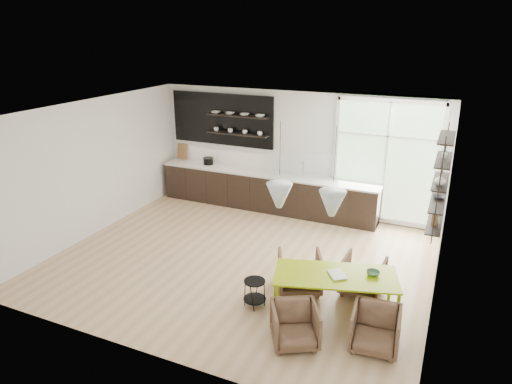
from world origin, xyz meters
The scene contains 11 objects.
room centered at (0.58, 1.10, 1.46)m, with size 7.02×6.01×2.91m.
kitchen_run centered at (-0.70, 2.69, 0.60)m, with size 5.54×0.69×2.75m.
right_shelving centered at (3.36, 1.17, 1.65)m, with size 0.26×1.22×1.90m.
dining_table centered at (2.10, -1.00, 0.64)m, with size 2.04×1.34×0.69m.
armchair_back_left centered at (1.37, -0.55, 0.34)m, with size 0.72×0.74×0.67m, color brown.
armchair_back_right centered at (2.38, -0.21, 0.32)m, with size 0.68×0.70×0.64m, color brown.
armchair_front_left centered at (1.78, -1.95, 0.30)m, with size 0.64×0.66×0.60m, color brown.
armchair_front_right centered at (2.84, -1.59, 0.31)m, with size 0.66×0.67×0.61m, color brown.
wire_stool centered at (0.87, -1.34, 0.30)m, with size 0.37×0.37×0.47m.
table_book centered at (2.03, -1.09, 0.70)m, with size 0.23×0.31×0.03m, color white.
table_bowl centered at (2.62, -0.78, 0.72)m, with size 0.20×0.20×0.06m, color #43724E.
Camera 1 is at (3.48, -7.15, 4.27)m, focal length 32.00 mm.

